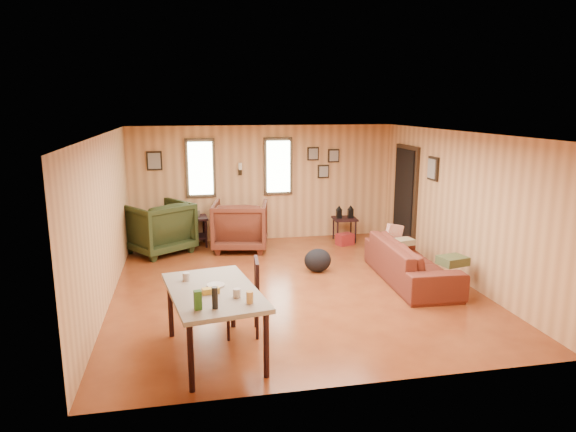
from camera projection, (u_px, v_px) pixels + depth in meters
name	position (u px, v px, depth m)	size (l,w,h in m)	color
room	(300.00, 208.00, 8.17)	(5.54, 6.04, 2.44)	brown
sofa	(411.00, 255.00, 8.28)	(2.23, 0.65, 0.87)	maroon
recliner_brown	(240.00, 223.00, 10.08)	(1.04, 0.97, 1.07)	#522518
recliner_green	(158.00, 225.00, 9.84)	(1.07, 1.00, 1.10)	#232D14
end_table	(193.00, 226.00, 10.36)	(0.62, 0.57, 0.74)	black
side_table	(345.00, 217.00, 10.71)	(0.50, 0.50, 0.76)	black
cooler	(345.00, 239.00, 10.49)	(0.38, 0.33, 0.23)	maroon
backpack	(318.00, 260.00, 8.78)	(0.51, 0.41, 0.40)	black
sofa_pillows	(424.00, 248.00, 8.44)	(0.76, 1.76, 0.36)	#48512D
dining_table	(214.00, 296.00, 5.72)	(1.18, 1.69, 1.02)	gray
dining_chair	(248.00, 293.00, 6.33)	(0.47, 0.47, 0.96)	#232D14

